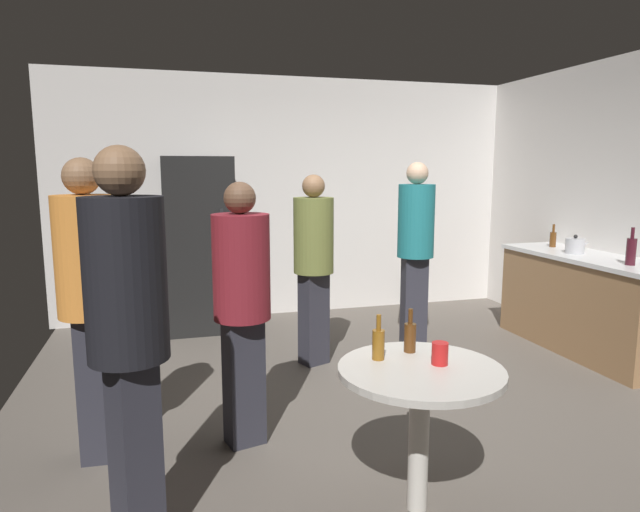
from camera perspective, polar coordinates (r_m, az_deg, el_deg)
ground_plane at (r=4.24m, az=5.58°, el=-15.06°), size 5.20×5.20×0.10m
wall_back at (r=6.40m, az=-2.84°, el=6.04°), size 5.32×0.06×2.70m
refrigerator at (r=5.86m, az=-12.40°, el=1.16°), size 0.70×0.68×1.80m
kitchen_counter at (r=5.66m, az=25.82°, el=-4.42°), size 0.64×1.79×0.90m
kettle at (r=5.65m, az=24.88°, el=0.97°), size 0.24×0.17×0.18m
wine_bottle_on_counter at (r=5.15m, az=29.49°, el=0.48°), size 0.08×0.08×0.31m
beer_bottle_on_counter at (r=6.02m, az=22.95°, el=1.66°), size 0.06×0.06×0.23m
foreground_table at (r=2.78m, az=10.32°, el=-13.29°), size 0.80×0.80×0.73m
beer_bottle_amber at (r=2.79m, az=6.05°, el=-8.95°), size 0.06×0.06×0.23m
beer_bottle_brown at (r=2.92m, az=9.29°, el=-8.19°), size 0.06×0.06×0.23m
plastic_cup_red at (r=2.78m, az=12.29°, el=-9.82°), size 0.08×0.08×0.11m
person_in_olive_shirt at (r=4.67m, az=-0.66°, el=0.08°), size 0.44×0.44×1.63m
person_in_orange_shirt at (r=3.35m, az=-22.80°, el=-2.99°), size 0.36×0.36×1.74m
person_in_teal_shirt at (r=5.24m, az=9.85°, el=1.68°), size 0.38×0.38×1.74m
person_in_black_shirt at (r=2.48m, az=-19.26°, el=-6.32°), size 0.45×0.45×1.77m
person_in_maroon_shirt at (r=3.32m, az=-8.07°, el=-4.00°), size 0.41×0.41×1.60m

